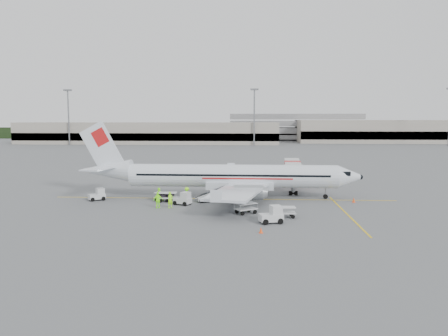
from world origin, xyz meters
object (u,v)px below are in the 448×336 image
Objects in this scene: aircraft at (233,160)px; tug_aft at (97,194)px; tug_fore at (271,214)px; jet_bridge at (292,175)px; tug_mid at (182,198)px; belt_loader at (211,193)px.

tug_aft is at bearing -169.58° from aircraft.
tug_fore is (4.36, -13.91, -4.04)m from aircraft.
tug_fore is at bearing -71.93° from aircraft.
jet_bridge is 7.68× the size of tug_mid.
aircraft is 15.13m from tug_fore.
jet_bridge is at bearing -11.98° from tug_aft.
aircraft is 17.46× the size of tug_mid.
aircraft is 12.06m from jet_bridge.
jet_bridge is 6.94× the size of tug_fore.
jet_bridge is 19.54m from tug_mid.
jet_bridge reaches higher than belt_loader.
tug_aft is at bearing -152.96° from jet_bridge.
tug_aft is (-25.66, -10.99, -1.29)m from jet_bridge.
tug_fore is 1.13× the size of tug_aft.
belt_loader is 2.14× the size of tug_aft.
jet_bridge is 7.84× the size of tug_aft.
tug_mid is at bearing -137.99° from aircraft.
aircraft reaches higher than belt_loader.
jet_bridge is 15.68m from belt_loader.
jet_bridge reaches higher than tug_fore.
aircraft is at bearing 37.93° from belt_loader.
aircraft is at bearing 65.03° from tug_mid.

